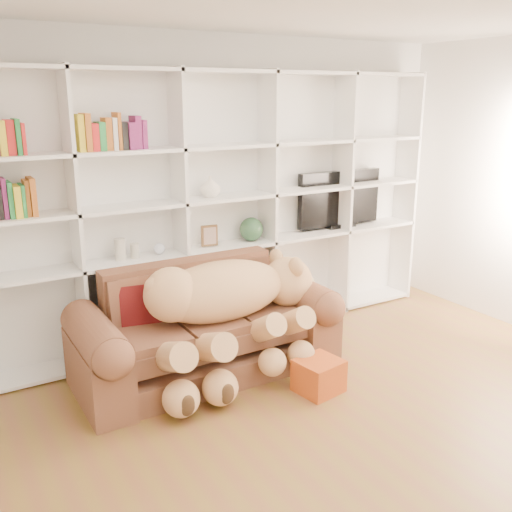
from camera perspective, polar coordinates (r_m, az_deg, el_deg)
floor at (r=3.85m, az=14.42°, el=-19.26°), size 5.00×5.00×0.00m
wall_back at (r=5.26m, az=-4.13°, el=6.73°), size 5.00×0.02×2.70m
bookshelf at (r=5.05m, az=-5.85°, el=5.78°), size 4.43×0.35×2.40m
sofa at (r=4.64m, az=-5.07°, el=-7.74°), size 2.07×0.89×0.87m
teddy_bear at (r=4.44m, az=-2.85°, el=-4.89°), size 1.60×0.86×0.93m
throw_pillow at (r=4.50m, az=-11.36°, el=-4.94°), size 0.37×0.25×0.35m
gift_box at (r=4.44m, az=6.29°, el=-11.81°), size 0.36×0.34×0.25m
tv at (r=5.90m, az=8.31°, el=5.61°), size 0.98×0.18×0.58m
picture_frame at (r=5.10m, az=-4.68°, el=2.04°), size 0.15×0.05×0.19m
green_vase at (r=5.30m, az=-0.46°, el=2.69°), size 0.22×0.22×0.22m
figurine_tall at (r=4.81m, az=-13.43°, el=0.65°), size 0.11×0.11×0.18m
figurine_short at (r=4.85m, az=-12.04°, el=0.52°), size 0.09×0.09×0.12m
snow_globe at (r=4.93m, az=-9.64°, el=0.75°), size 0.09×0.09×0.09m
shelf_vase at (r=5.02m, az=-4.58°, el=6.94°), size 0.18×0.18×0.19m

